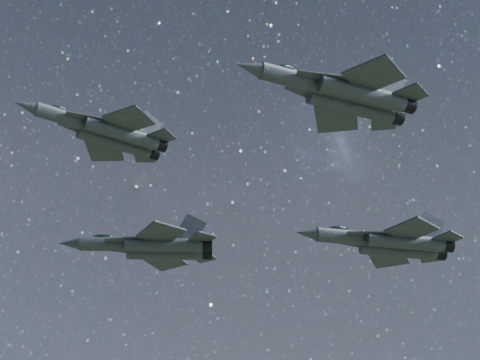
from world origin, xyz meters
name	(u,v)px	position (x,y,z in m)	size (l,w,h in m)	color
jet_lead	(106,132)	(-11.45, -6.57, 152.39)	(15.41, 10.70, 3.87)	#2B3236
jet_left	(152,246)	(-1.72, 11.27, 150.26)	(18.33, 12.22, 4.65)	#2B3236
jet_right	(343,94)	(8.16, -17.26, 154.81)	(18.29, 13.05, 4.67)	#2B3236
jet_slot	(389,243)	(23.38, 0.84, 150.51)	(19.19, 13.23, 4.82)	#2B3236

